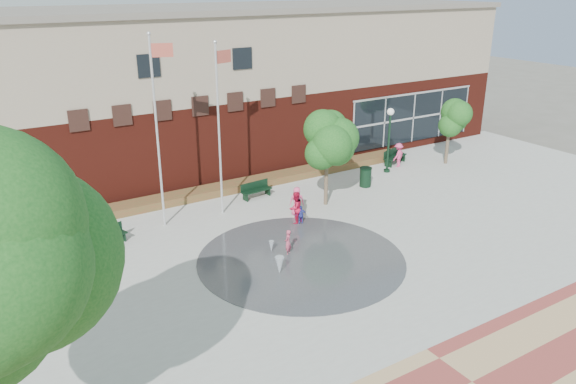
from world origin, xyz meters
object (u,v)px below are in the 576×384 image
flagpole_right (219,121)px  child_splash (288,242)px  flagpole_left (157,123)px  bench_left (108,240)px  trash_can (365,177)px

flagpole_right → child_splash: bearing=-104.2°
flagpole_left → bench_left: flagpole_left is taller
bench_left → flagpole_right: bearing=-10.8°
flagpole_right → child_splash: 6.73m
bench_left → trash_can: bearing=-17.9°
flagpole_right → trash_can: bearing=-22.9°
flagpole_left → bench_left: size_ratio=5.05×
trash_can → flagpole_left: bearing=175.6°
trash_can → child_splash: (-7.89, -4.64, -0.01)m
flagpole_left → flagpole_right: size_ratio=1.06×
flagpole_left → trash_can: (11.11, -0.85, -4.25)m
bench_left → child_splash: bearing=-55.5°
flagpole_left → trash_can: flagpole_left is taller
child_splash → flagpole_right: bearing=-122.3°
bench_left → trash_can: size_ratio=1.56×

